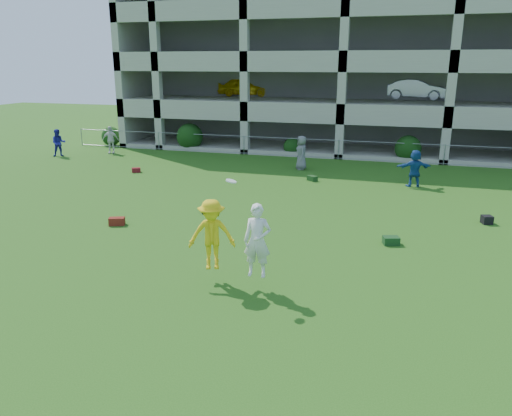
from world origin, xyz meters
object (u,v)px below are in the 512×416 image
(bystander_c, at_px, (301,153))
(frisbee_contest, at_px, (224,236))
(bystander_a, at_px, (59,143))
(crate_d, at_px, (487,220))
(bystander_d, at_px, (415,168))
(bystander_b, at_px, (110,140))
(parking_garage, at_px, (358,57))

(bystander_c, relative_size, frisbee_contest, 0.73)
(bystander_a, height_order, crate_d, bystander_a)
(bystander_d, bearing_deg, bystander_b, -30.23)
(crate_d, bearing_deg, parking_garage, 109.37)
(frisbee_contest, height_order, parking_garage, parking_garage)
(bystander_a, height_order, bystander_c, bystander_c)
(bystander_a, xyz_separation_m, crate_d, (23.70, -6.96, -0.70))
(bystander_c, relative_size, bystander_d, 1.05)
(bystander_b, relative_size, frisbee_contest, 0.69)
(bystander_a, xyz_separation_m, bystander_b, (2.49, 1.85, 0.03))
(bystander_d, relative_size, crate_d, 5.00)
(bystander_a, height_order, frisbee_contest, frisbee_contest)
(parking_garage, bearing_deg, bystander_c, -97.24)
(bystander_b, xyz_separation_m, bystander_c, (12.75, -1.36, 0.05))
(bystander_a, xyz_separation_m, bystander_c, (15.25, 0.49, 0.08))
(bystander_a, xyz_separation_m, bystander_d, (21.14, -1.80, 0.03))
(bystander_d, bearing_deg, crate_d, 97.30)
(frisbee_contest, relative_size, parking_garage, 0.08)
(parking_garage, bearing_deg, bystander_a, -142.94)
(bystander_a, distance_m, frisbee_contest, 21.85)
(frisbee_contest, bearing_deg, bystander_c, 94.04)
(bystander_a, xyz_separation_m, frisbee_contest, (16.31, -14.53, 0.49))
(bystander_c, xyz_separation_m, parking_garage, (1.55, 12.19, 5.09))
(bystander_b, height_order, bystander_d, bystander_d)
(bystander_b, xyz_separation_m, parking_garage, (14.30, 10.83, 5.14))
(bystander_a, distance_m, bystander_b, 3.11)
(frisbee_contest, bearing_deg, bystander_a, 138.29)
(crate_d, bearing_deg, bystander_b, 157.44)
(frisbee_contest, bearing_deg, parking_garage, 88.97)
(bystander_b, relative_size, bystander_c, 0.95)
(bystander_c, distance_m, parking_garage, 13.31)
(crate_d, height_order, parking_garage, parking_garage)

